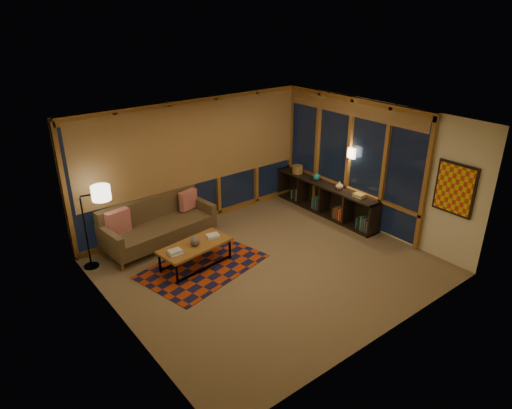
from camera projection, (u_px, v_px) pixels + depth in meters
floor at (268, 266)px, 8.42m from camera, size 5.50×5.00×0.01m
ceiling at (270, 122)px, 7.32m from camera, size 5.50×5.00×0.01m
walls at (269, 199)px, 7.87m from camera, size 5.51×5.01×2.70m
window_wall_back at (196, 163)px, 9.61m from camera, size 5.30×0.16×2.60m
window_wall_right at (347, 160)px, 9.81m from camera, size 0.16×3.70×2.60m
wall_art at (455, 189)px, 8.02m from camera, size 0.06×0.74×0.94m
wall_sconce at (352, 153)px, 9.58m from camera, size 0.12×0.18×0.22m
sofa at (159, 224)px, 9.00m from camera, size 2.28×1.11×0.90m
pillow_left at (118, 222)px, 8.56m from camera, size 0.48×0.23×0.46m
pillow_right at (188, 201)px, 9.53m from camera, size 0.43×0.24×0.41m
area_rug at (203, 266)px, 8.40m from camera, size 2.44×1.90×0.01m
coffee_table at (196, 255)px, 8.34m from camera, size 1.40×0.78×0.44m
book_stack_a at (175, 252)px, 7.94m from camera, size 0.27×0.22×0.08m
book_stack_b at (213, 235)px, 8.51m from camera, size 0.30×0.26×0.05m
ceramic_pot at (195, 241)px, 8.20m from camera, size 0.22×0.22×0.17m
floor_lamp at (85, 229)px, 8.09m from camera, size 0.56×0.42×1.54m
bookshelf at (325, 199)px, 10.39m from camera, size 0.40×2.87×0.72m
basket at (297, 169)px, 10.86m from camera, size 0.27×0.27×0.19m
teal_bowl at (316, 177)px, 10.43m from camera, size 0.16×0.16×0.16m
vase at (339, 185)px, 9.92m from camera, size 0.18×0.18×0.18m
shelf_book_stack at (359, 196)px, 9.55m from camera, size 0.21×0.26×0.07m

